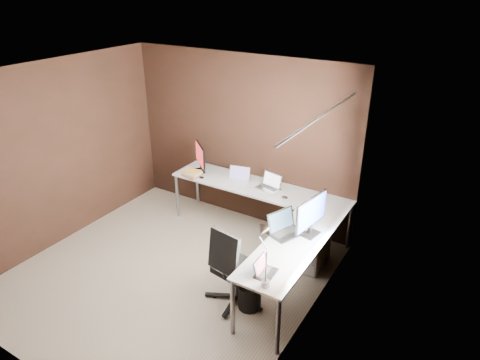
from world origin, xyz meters
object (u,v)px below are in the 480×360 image
drawer_pedestal (309,244)px  office_chair (234,280)px  monitor_left (200,157)px  laptop_silver (270,185)px  monitor_right (311,214)px  laptop_white (238,178)px  wastebasket (249,296)px  book_stack (192,173)px  laptop_black_small (264,270)px  laptop_black_big (284,228)px  desk_lamp (264,248)px

drawer_pedestal → office_chair: size_ratio=0.60×
monitor_left → laptop_silver: bearing=42.2°
monitor_right → laptop_white: (-1.44, 0.77, -0.22)m
monitor_left → wastebasket: (1.73, -1.48, -0.82)m
monitor_left → laptop_silver: (1.17, 0.02, -0.19)m
monitor_right → laptop_white: monitor_right is taller
monitor_right → book_stack: (-2.13, 0.57, -0.23)m
laptop_black_small → wastebasket: (-0.28, 0.21, -0.62)m
laptop_silver → wastebasket: laptop_silver is taller
laptop_black_small → wastebasket: laptop_black_small is taller
laptop_silver → laptop_black_big: (0.68, -0.92, 0.01)m
laptop_black_big → drawer_pedestal: bearing=9.5°
laptop_black_big → laptop_black_small: (0.16, -0.79, -0.02)m
laptop_white → laptop_black_small: (1.33, -1.68, -0.01)m
laptop_silver → book_stack: (-1.18, -0.23, -0.01)m
drawer_pedestal → book_stack: bearing=175.7°
laptop_silver → desk_lamp: desk_lamp is taller
drawer_pedestal → laptop_black_small: bearing=-88.2°
drawer_pedestal → desk_lamp: (0.08, -1.44, 0.81)m
laptop_black_big → wastebasket: bearing=-170.5°
book_stack → wastebasket: size_ratio=0.96×
laptop_silver → laptop_black_small: size_ratio=1.42×
monitor_left → book_stack: monitor_left is taller
desk_lamp → office_chair: (-0.53, 0.32, -0.82)m
office_chair → laptop_black_small: bearing=-14.9°
drawer_pedestal → monitor_left: (-1.97, 0.36, 0.67)m
laptop_silver → laptop_black_small: laptop_silver is taller
monitor_left → monitor_right: bearing=21.0°
laptop_white → laptop_silver: laptop_silver is taller
desk_lamp → laptop_black_small: bearing=105.0°
monitor_right → laptop_black_small: (-0.11, -0.91, -0.23)m
laptop_black_big → wastebasket: 0.87m
monitor_right → laptop_black_big: 0.36m
monitor_left → laptop_black_big: 2.07m
laptop_white → desk_lamp: bearing=-63.8°
laptop_black_small → book_stack: (-2.01, 1.48, 0.00)m
drawer_pedestal → laptop_white: (-1.29, 0.35, 0.48)m
monitor_right → wastebasket: size_ratio=1.91×
desk_lamp → office_chair: desk_lamp is taller
laptop_silver → laptop_black_small: (0.84, -1.71, -0.01)m
drawer_pedestal → laptop_black_small: 1.41m
wastebasket → drawer_pedestal: bearing=77.9°
laptop_black_big → book_stack: bearing=91.2°
laptop_black_small → book_stack: 2.50m
monitor_left → laptop_black_small: 2.64m
drawer_pedestal → monitor_left: size_ratio=1.41×
book_stack → monitor_right: bearing=-15.1°
monitor_left → monitor_right: size_ratio=0.73×
laptop_black_big → wastebasket: laptop_black_big is taller
office_chair → laptop_silver: bearing=112.3°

